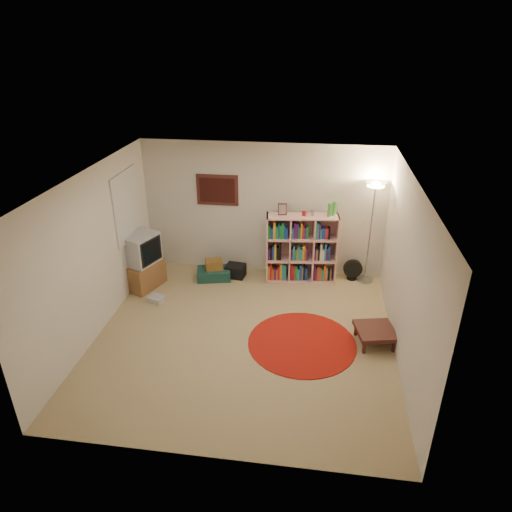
{
  "coord_description": "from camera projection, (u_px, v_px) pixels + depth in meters",
  "views": [
    {
      "loc": [
        0.98,
        -5.68,
        4.22
      ],
      "look_at": [
        0.1,
        0.6,
        1.1
      ],
      "focal_mm": 32.0,
      "sensor_mm": 36.0,
      "label": 1
    }
  ],
  "objects": [
    {
      "name": "floor_fan",
      "position": [
        353.0,
        270.0,
        8.57
      ],
      "size": [
        0.36,
        0.2,
        0.41
      ],
      "rotation": [
        0.0,
        0.0,
        0.07
      ],
      "color": "black",
      "rests_on": "ground"
    },
    {
      "name": "side_table",
      "position": [
        375.0,
        331.0,
        6.79
      ],
      "size": [
        0.66,
        0.66,
        0.26
      ],
      "rotation": [
        0.0,
        0.0,
        0.21
      ],
      "color": "#3A1714",
      "rests_on": "ground"
    },
    {
      "name": "suitcase",
      "position": [
        214.0,
        274.0,
        8.65
      ],
      "size": [
        0.69,
        0.53,
        0.2
      ],
      "rotation": [
        0.0,
        0.0,
        0.23
      ],
      "color": "#153B34",
      "rests_on": "ground"
    },
    {
      "name": "red_rug",
      "position": [
        302.0,
        343.0,
        6.88
      ],
      "size": [
        1.63,
        1.63,
        0.01
      ],
      "color": "maroon",
      "rests_on": "ground"
    },
    {
      "name": "room",
      "position": [
        240.0,
        262.0,
        6.53
      ],
      "size": [
        4.54,
        4.54,
        2.54
      ],
      "color": "tan",
      "rests_on": "ground"
    },
    {
      "name": "floor_lamp",
      "position": [
        374.0,
        200.0,
        7.92
      ],
      "size": [
        0.46,
        0.46,
        1.92
      ],
      "rotation": [
        0.0,
        0.0,
        -0.27
      ],
      "color": "#ACABB0",
      "rests_on": "ground"
    },
    {
      "name": "tv_stand",
      "position": [
        142.0,
        262.0,
        8.22
      ],
      "size": [
        0.71,
        0.84,
        1.03
      ],
      "rotation": [
        0.0,
        0.0,
        -0.36
      ],
      "color": "brown",
      "rests_on": "ground"
    },
    {
      "name": "dvd_box",
      "position": [
        156.0,
        299.0,
        7.94
      ],
      "size": [
        0.32,
        0.29,
        0.09
      ],
      "rotation": [
        0.0,
        0.0,
        -0.28
      ],
      "color": "#B3B3B8",
      "rests_on": "ground"
    },
    {
      "name": "duffel_bag",
      "position": [
        236.0,
        271.0,
        8.71
      ],
      "size": [
        0.38,
        0.33,
        0.24
      ],
      "rotation": [
        0.0,
        0.0,
        -0.13
      ],
      "color": "black",
      "rests_on": "ground"
    },
    {
      "name": "wicker_basket",
      "position": [
        214.0,
        264.0,
        8.58
      ],
      "size": [
        0.37,
        0.32,
        0.18
      ],
      "rotation": [
        0.0,
        0.0,
        0.34
      ],
      "color": "brown",
      "rests_on": "suitcase"
    },
    {
      "name": "paper_towel",
      "position": [
        278.0,
        267.0,
        8.86
      ],
      "size": [
        0.14,
        0.14,
        0.24
      ],
      "rotation": [
        0.0,
        0.0,
        -0.26
      ],
      "color": "silver",
      "rests_on": "ground"
    },
    {
      "name": "bookshelf",
      "position": [
        300.0,
        249.0,
        8.4
      ],
      "size": [
        1.32,
        0.51,
        1.55
      ],
      "rotation": [
        0.0,
        0.0,
        0.11
      ],
      "color": "#EBA59C",
      "rests_on": "ground"
    }
  ]
}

